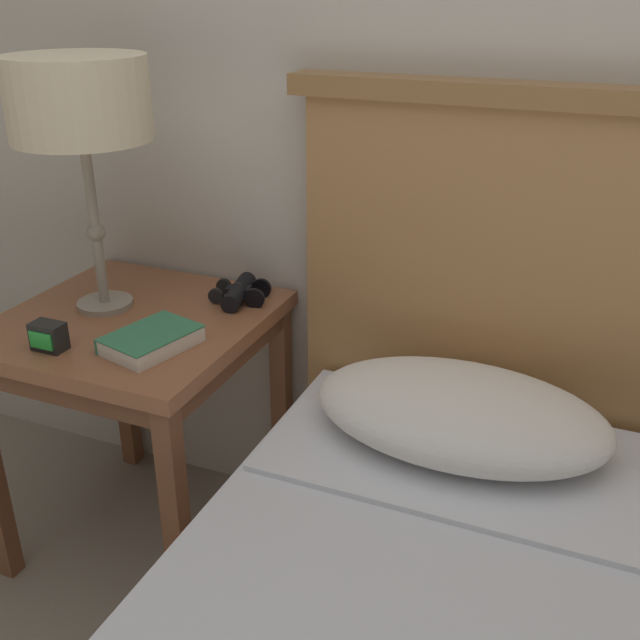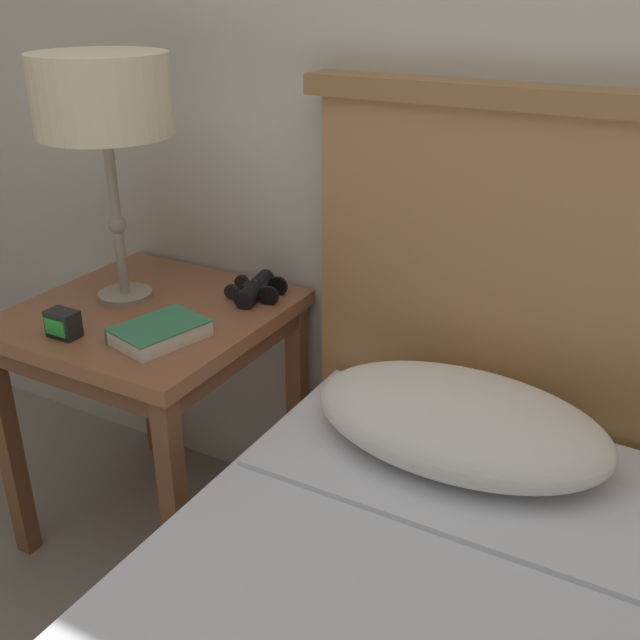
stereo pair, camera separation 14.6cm
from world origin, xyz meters
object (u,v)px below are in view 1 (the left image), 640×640
object	(u,v)px
alarm_clock	(48,336)
nightstand	(135,349)
book_on_nightstand	(151,340)
binoculars_pair	(239,292)
table_lamp	(79,104)

from	to	relation	value
alarm_clock	nightstand	bearing A→B (deg)	74.62
book_on_nightstand	binoculars_pair	size ratio (longest dim) A/B	1.31
binoculars_pair	alarm_clock	size ratio (longest dim) A/B	2.35
table_lamp	alarm_clock	xyz separation A→B (m)	(0.04, -0.23, -0.44)
binoculars_pair	nightstand	bearing A→B (deg)	-136.23
book_on_nightstand	binoculars_pair	world-z (taller)	binoculars_pair
alarm_clock	binoculars_pair	bearing A→B (deg)	57.68
binoculars_pair	alarm_clock	bearing A→B (deg)	-122.32
table_lamp	alarm_clock	distance (m)	0.50
book_on_nightstand	alarm_clock	size ratio (longest dim) A/B	3.09
table_lamp	binoculars_pair	bearing A→B (deg)	29.02
nightstand	binoculars_pair	bearing A→B (deg)	43.77
table_lamp	alarm_clock	world-z (taller)	table_lamp
nightstand	book_on_nightstand	distance (m)	0.21
book_on_nightstand	nightstand	bearing A→B (deg)	139.28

